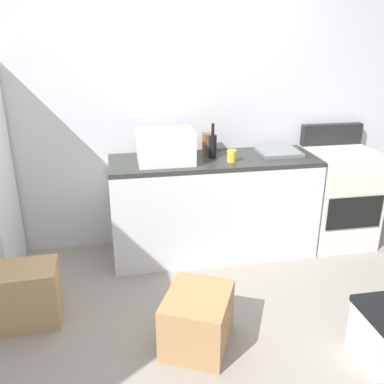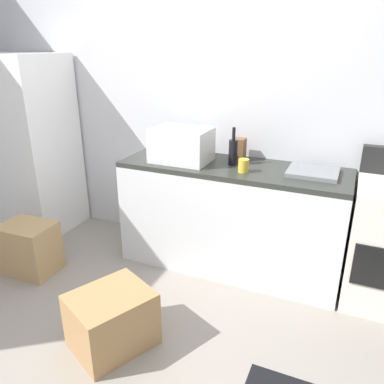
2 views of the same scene
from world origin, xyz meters
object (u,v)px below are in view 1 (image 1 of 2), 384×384
object	(u,v)px
stove_oven	(338,195)
coffee_mug	(232,156)
cardboard_box_large	(198,320)
cardboard_box_medium	(27,295)
wine_bottle	(213,145)
microwave	(165,147)
knife_block	(209,143)

from	to	relation	value
stove_oven	coffee_mug	world-z (taller)	stove_oven
cardboard_box_large	cardboard_box_medium	world-z (taller)	cardboard_box_medium
wine_bottle	coffee_mug	bearing A→B (deg)	-48.04
microwave	wine_bottle	bearing A→B (deg)	9.51
stove_oven	cardboard_box_large	world-z (taller)	stove_oven
microwave	knife_block	size ratio (longest dim) A/B	2.56
stove_oven	coffee_mug	xyz separation A→B (m)	(-1.10, -0.13, 0.48)
cardboard_box_large	wine_bottle	bearing A→B (deg)	73.33
wine_bottle	cardboard_box_medium	world-z (taller)	wine_bottle
coffee_mug	cardboard_box_large	distance (m)	1.41
coffee_mug	cardboard_box_large	xyz separation A→B (m)	(-0.50, -1.08, -0.77)
coffee_mug	cardboard_box_medium	distance (m)	1.89
microwave	wine_bottle	world-z (taller)	wine_bottle
stove_oven	coffee_mug	distance (m)	1.21
knife_block	stove_oven	bearing A→B (deg)	-7.83
microwave	coffee_mug	size ratio (longest dim) A/B	4.60
stove_oven	microwave	size ratio (longest dim) A/B	2.39
stove_oven	cardboard_box_large	bearing A→B (deg)	-142.86
stove_oven	coffee_mug	size ratio (longest dim) A/B	11.00
microwave	wine_bottle	size ratio (longest dim) A/B	1.53
wine_bottle	coffee_mug	distance (m)	0.21
wine_bottle	knife_block	xyz separation A→B (m)	(0.00, 0.15, -0.02)
knife_block	cardboard_box_large	bearing A→B (deg)	-104.96
cardboard_box_large	knife_block	bearing A→B (deg)	75.04
cardboard_box_large	microwave	bearing A→B (deg)	92.42
stove_oven	knife_block	world-z (taller)	stove_oven
wine_bottle	knife_block	bearing A→B (deg)	89.46
cardboard_box_large	coffee_mug	bearing A→B (deg)	65.20
cardboard_box_large	stove_oven	bearing A→B (deg)	37.14
microwave	knife_block	distance (m)	0.47
microwave	stove_oven	bearing A→B (deg)	1.86
microwave	coffee_mug	bearing A→B (deg)	-7.99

